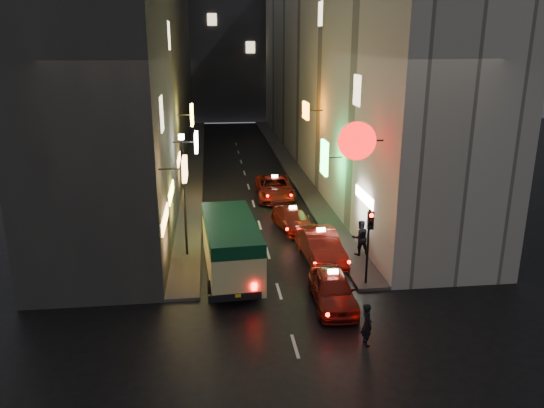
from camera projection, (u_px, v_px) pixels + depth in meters
name	position (u px, v px, depth m)	size (l,w,h in m)	color
building_left	(145.00, 63.00, 44.29)	(7.46, 52.00, 18.00)	#383633
building_right	(332.00, 62.00, 46.10)	(8.10, 52.00, 18.00)	#BAB6AA
building_far	(226.00, 40.00, 75.01)	(30.00, 10.00, 22.00)	#37383D
sidewalk_left	(195.00, 166.00, 47.33)	(1.50, 52.00, 0.15)	#413F3D
sidewalk_right	(289.00, 163.00, 48.29)	(1.50, 52.00, 0.15)	#413F3D
minibus	(231.00, 242.00, 24.55)	(2.67, 6.62, 2.79)	#E1DD8C
taxi_near	(333.00, 287.00, 22.18)	(2.34, 5.31, 1.84)	maroon
taxi_second	(321.00, 243.00, 26.77)	(2.69, 5.80, 1.97)	maroon
taxi_third	(293.00, 217.00, 31.30)	(2.60, 4.82, 1.63)	maroon
taxi_far	(275.00, 186.00, 37.50)	(2.39, 5.61, 1.94)	maroon
pedestrian_crossing	(367.00, 322.00, 19.20)	(0.61, 0.39, 1.85)	black
pedestrian_sidewalk	(360.00, 235.00, 27.03)	(0.79, 0.49, 2.10)	black
traffic_light	(369.00, 231.00, 23.25)	(0.26, 0.43, 3.50)	black
lamp_post	(184.00, 187.00, 26.33)	(0.28, 0.28, 6.22)	black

